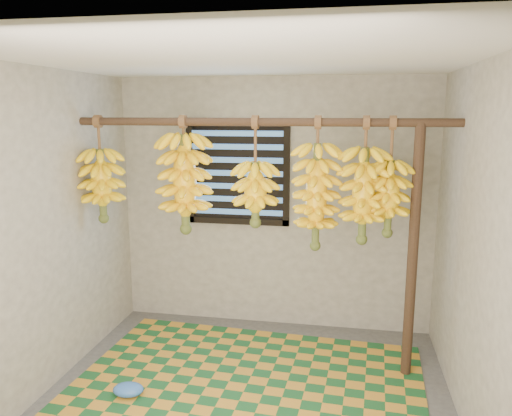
% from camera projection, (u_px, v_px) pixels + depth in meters
% --- Properties ---
extents(floor, '(3.00, 3.00, 0.01)m').
position_uv_depth(floor, '(242.00, 408.00, 3.56)').
color(floor, '#484848').
rests_on(floor, ground).
extents(ceiling, '(3.00, 3.00, 0.01)m').
position_uv_depth(ceiling, '(240.00, 59.00, 3.10)').
color(ceiling, silver).
rests_on(ceiling, wall_back).
extents(wall_back, '(3.00, 0.01, 2.40)m').
position_uv_depth(wall_back, '(274.00, 205.00, 4.79)').
color(wall_back, slate).
rests_on(wall_back, floor).
extents(wall_left, '(0.01, 3.00, 2.40)m').
position_uv_depth(wall_left, '(38.00, 235.00, 3.60)').
color(wall_left, slate).
rests_on(wall_left, floor).
extents(wall_right, '(0.01, 3.00, 2.40)m').
position_uv_depth(wall_right, '(480.00, 257.00, 3.07)').
color(wall_right, slate).
rests_on(wall_right, floor).
extents(window, '(1.00, 0.04, 1.00)m').
position_uv_depth(window, '(238.00, 173.00, 4.76)').
color(window, black).
rests_on(window, wall_back).
extents(hanging_pole, '(3.00, 0.06, 0.06)m').
position_uv_depth(hanging_pole, '(260.00, 122.00, 3.86)').
color(hanging_pole, '#412B1D').
rests_on(hanging_pole, wall_left).
extents(support_post, '(0.08, 0.08, 2.00)m').
position_uv_depth(support_post, '(413.00, 254.00, 3.83)').
color(support_post, '#412B1D').
rests_on(support_post, floor).
extents(woven_mat, '(2.78, 2.28, 0.01)m').
position_uv_depth(woven_mat, '(243.00, 392.00, 3.75)').
color(woven_mat, '#185226').
rests_on(woven_mat, floor).
extents(plastic_bag, '(0.25, 0.19, 0.09)m').
position_uv_depth(plastic_bag, '(128.00, 390.00, 3.69)').
color(plastic_bag, blue).
rests_on(plastic_bag, woven_mat).
extents(banana_bunch_a, '(0.35, 0.35, 0.89)m').
position_uv_depth(banana_bunch_a, '(102.00, 185.00, 4.20)').
color(banana_bunch_a, brown).
rests_on(banana_bunch_a, hanging_pole).
extents(banana_bunch_b, '(0.42, 0.42, 0.95)m').
position_uv_depth(banana_bunch_b, '(185.00, 184.00, 4.06)').
color(banana_bunch_b, brown).
rests_on(banana_bunch_b, hanging_pole).
extents(banana_bunch_c, '(0.33, 0.33, 0.87)m').
position_uv_depth(banana_bunch_c, '(255.00, 194.00, 3.97)').
color(banana_bunch_c, brown).
rests_on(banana_bunch_c, hanging_pole).
extents(banana_bunch_d, '(0.35, 0.35, 1.04)m').
position_uv_depth(banana_bunch_d, '(316.00, 197.00, 3.89)').
color(banana_bunch_d, brown).
rests_on(banana_bunch_d, hanging_pole).
extents(banana_bunch_e, '(0.36, 0.36, 0.97)m').
position_uv_depth(banana_bunch_e, '(363.00, 195.00, 3.82)').
color(banana_bunch_e, brown).
rests_on(banana_bunch_e, hanging_pole).
extents(banana_bunch_f, '(0.30, 0.30, 0.91)m').
position_uv_depth(banana_bunch_f, '(389.00, 198.00, 3.79)').
color(banana_bunch_f, brown).
rests_on(banana_bunch_f, hanging_pole).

